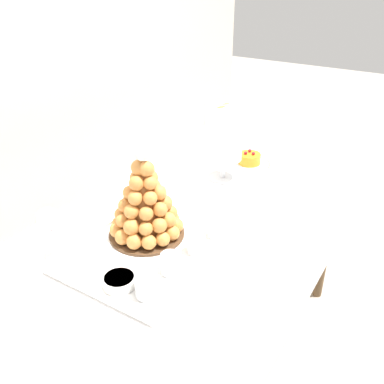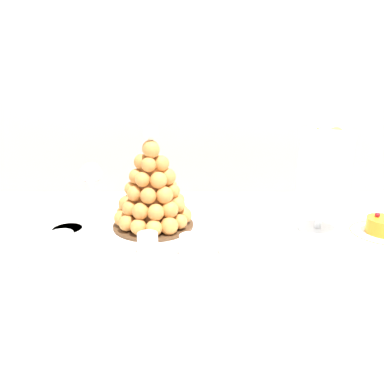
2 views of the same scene
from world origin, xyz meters
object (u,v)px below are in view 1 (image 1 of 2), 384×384
(croquembouche, at_px, (145,204))
(dessert_cup_centre, at_px, (196,245))
(dessert_cup_mid_right, at_px, (216,229))
(dessert_cup_right, at_px, (229,212))
(dessert_cup_mid_left, at_px, (170,264))
(macaron_goblet, at_px, (224,134))
(serving_tray, at_px, (161,240))
(fruit_tart_plate, at_px, (249,161))
(dessert_cup_left, at_px, (147,287))
(wine_glass, at_px, (49,221))
(creme_brulee_ramekin, at_px, (119,280))

(croquembouche, distance_m, dessert_cup_centre, 0.19)
(dessert_cup_mid_right, bearing_deg, dessert_cup_right, 6.79)
(dessert_cup_mid_left, height_order, macaron_goblet, macaron_goblet)
(serving_tray, bearing_deg, croquembouche, 89.33)
(croquembouche, relative_size, dessert_cup_right, 4.50)
(dessert_cup_mid_right, distance_m, dessert_cup_right, 0.10)
(dessert_cup_mid_right, relative_size, fruit_tart_plate, 0.32)
(dessert_cup_left, xyz_separation_m, dessert_cup_centre, (0.21, -0.01, 0.00))
(dessert_cup_centre, distance_m, fruit_tart_plate, 0.65)
(dessert_cup_mid_left, xyz_separation_m, dessert_cup_right, (0.32, -0.01, 0.00))
(dessert_cup_centre, distance_m, wine_glass, 0.41)
(dessert_cup_left, bearing_deg, creme_brulee_ramekin, 97.46)
(dessert_cup_right, bearing_deg, dessert_cup_left, 178.88)
(dessert_cup_centre, xyz_separation_m, creme_brulee_ramekin, (-0.22, 0.09, -0.01))
(dessert_cup_centre, bearing_deg, dessert_cup_right, 0.90)
(dessert_cup_mid_right, xyz_separation_m, fruit_tart_plate, (0.53, 0.14, -0.01))
(dessert_cup_mid_left, height_order, wine_glass, wine_glass)
(dessert_cup_left, height_order, macaron_goblet, macaron_goblet)
(dessert_cup_mid_left, relative_size, dessert_cup_right, 0.90)
(dessert_cup_mid_left, xyz_separation_m, wine_glass, (-0.10, 0.33, 0.08))
(dessert_cup_right, relative_size, macaron_goblet, 0.21)
(serving_tray, xyz_separation_m, macaron_goblet, (0.47, 0.04, 0.18))
(dessert_cup_left, height_order, dessert_cup_mid_left, dessert_cup_mid_left)
(croquembouche, height_order, dessert_cup_right, croquembouche)
(dessert_cup_left, height_order, creme_brulee_ramekin, dessert_cup_left)
(dessert_cup_mid_left, relative_size, wine_glass, 0.37)
(macaron_goblet, bearing_deg, croquembouche, 178.99)
(serving_tray, relative_size, dessert_cup_right, 9.06)
(dessert_cup_mid_left, xyz_separation_m, fruit_tart_plate, (0.74, 0.12, -0.02))
(creme_brulee_ramekin, bearing_deg, croquembouche, 19.55)
(dessert_cup_centre, height_order, dessert_cup_right, dessert_cup_right)
(croquembouche, xyz_separation_m, fruit_tart_plate, (0.64, -0.04, -0.10))
(dessert_cup_centre, relative_size, dessert_cup_mid_right, 0.92)
(croquembouche, xyz_separation_m, dessert_cup_left, (-0.21, -0.16, -0.09))
(serving_tray, distance_m, dessert_cup_mid_left, 0.16)
(serving_tray, relative_size, dessert_cup_centre, 11.11)
(dessert_cup_mid_right, height_order, wine_glass, wine_glass)
(dessert_cup_mid_left, xyz_separation_m, macaron_goblet, (0.58, 0.15, 0.15))
(macaron_goblet, distance_m, wine_glass, 0.71)
(dessert_cup_mid_left, bearing_deg, dessert_cup_right, -1.60)
(fruit_tart_plate, bearing_deg, macaron_goblet, 168.60)
(serving_tray, relative_size, fruit_tart_plate, 3.29)
(serving_tray, relative_size, macaron_goblet, 1.95)
(serving_tray, xyz_separation_m, croquembouche, (0.00, 0.05, 0.11))
(dessert_cup_right, bearing_deg, macaron_goblet, 31.89)
(dessert_cup_centre, xyz_separation_m, dessert_cup_mid_right, (0.10, -0.01, -0.00))
(fruit_tart_plate, distance_m, wine_glass, 0.88)
(wine_glass, bearing_deg, croquembouche, -38.14)
(dessert_cup_mid_left, bearing_deg, dessert_cup_left, -179.58)
(dessert_cup_mid_right, distance_m, wine_glass, 0.48)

